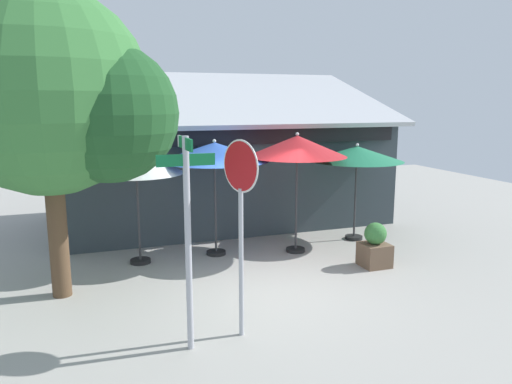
# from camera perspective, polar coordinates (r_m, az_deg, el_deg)

# --- Properties ---
(ground_plane) EXTENTS (28.00, 28.00, 0.10)m
(ground_plane) POSITION_cam_1_polar(r_m,az_deg,el_deg) (9.41, 1.37, -11.29)
(ground_plane) COLOR #9E9B93
(cafe_building) EXTENTS (9.44, 4.91, 4.36)m
(cafe_building) POSITION_cam_1_polar(r_m,az_deg,el_deg) (14.24, -4.02, 3.08)
(cafe_building) COLOR #333D42
(cafe_building) RESTS_ON ground
(street_sign_post) EXTENTS (0.79, 0.85, 3.02)m
(street_sign_post) POSITION_cam_1_polar(r_m,az_deg,el_deg) (6.67, -8.04, -3.70)
(street_sign_post) COLOR #A8AAB2
(street_sign_post) RESTS_ON ground
(stop_sign) EXTENTS (0.29, 0.71, 2.94)m
(stop_sign) POSITION_cam_1_polar(r_m,az_deg,el_deg) (6.95, -1.80, -1.20)
(stop_sign) COLOR #A8AAB2
(stop_sign) RESTS_ON ground
(patio_umbrella_ivory_left) EXTENTS (2.00, 2.00, 2.52)m
(patio_umbrella_ivory_left) POSITION_cam_1_polar(r_m,az_deg,el_deg) (10.47, -13.91, 3.34)
(patio_umbrella_ivory_left) COLOR black
(patio_umbrella_ivory_left) RESTS_ON ground
(patio_umbrella_royal_blue_center) EXTENTS (2.44, 2.44, 2.64)m
(patio_umbrella_royal_blue_center) POSITION_cam_1_polar(r_m,az_deg,el_deg) (10.78, -4.89, 4.65)
(patio_umbrella_royal_blue_center) COLOR black
(patio_umbrella_royal_blue_center) RESTS_ON ground
(patio_umbrella_crimson_right) EXTENTS (2.25, 2.25, 2.77)m
(patio_umbrella_crimson_right) POSITION_cam_1_polar(r_m,az_deg,el_deg) (10.98, 4.85, 5.30)
(patio_umbrella_crimson_right) COLOR black
(patio_umbrella_crimson_right) RESTS_ON ground
(patio_umbrella_forest_green_far_right) EXTENTS (2.29, 2.29, 2.44)m
(patio_umbrella_forest_green_far_right) POSITION_cam_1_polar(r_m,az_deg,el_deg) (12.27, 11.77, 4.34)
(patio_umbrella_forest_green_far_right) COLOR black
(patio_umbrella_forest_green_far_right) RESTS_ON ground
(shade_tree) EXTENTS (3.87, 3.48, 5.35)m
(shade_tree) POSITION_cam_1_polar(r_m,az_deg,el_deg) (8.90, -21.91, 10.22)
(shade_tree) COLOR brown
(shade_tree) RESTS_ON ground
(sidewalk_planter) EXTENTS (0.57, 0.57, 0.95)m
(sidewalk_planter) POSITION_cam_1_polar(r_m,az_deg,el_deg) (10.64, 13.78, -6.24)
(sidewalk_planter) COLOR brown
(sidewalk_planter) RESTS_ON ground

